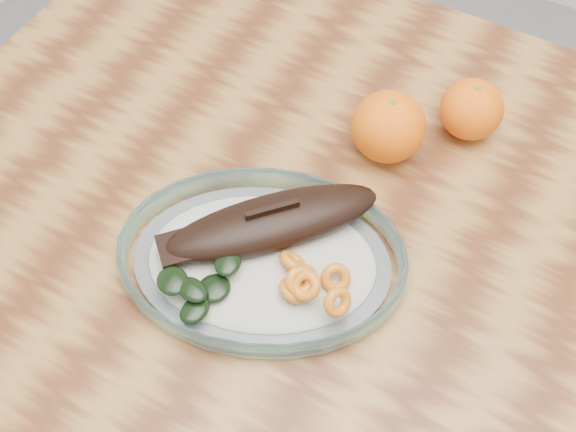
{
  "coord_description": "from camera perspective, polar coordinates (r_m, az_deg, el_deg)",
  "views": [
    {
      "loc": [
        0.11,
        -0.45,
        1.44
      ],
      "look_at": [
        -0.11,
        -0.05,
        0.77
      ],
      "focal_mm": 45.0,
      "sensor_mm": 36.0,
      "label": 1
    }
  ],
  "objects": [
    {
      "name": "dining_table",
      "position": [
        0.92,
        7.26,
        -4.73
      ],
      "size": [
        1.2,
        0.8,
        0.75
      ],
      "color": "#592C15",
      "rests_on": "ground"
    },
    {
      "name": "orange_left",
      "position": [
        0.87,
        7.92,
        7.0
      ],
      "size": [
        0.09,
        0.09,
        0.09
      ],
      "primitive_type": "sphere",
      "color": "#FF5D05",
      "rests_on": "dining_table"
    },
    {
      "name": "plated_meal",
      "position": [
        0.79,
        -2.04,
        -3.14
      ],
      "size": [
        0.73,
        0.73,
        0.08
      ],
      "rotation": [
        0.0,
        0.0,
        0.38
      ],
      "color": "white",
      "rests_on": "dining_table"
    },
    {
      "name": "orange_right",
      "position": [
        0.92,
        14.3,
        8.16
      ],
      "size": [
        0.08,
        0.08,
        0.08
      ],
      "primitive_type": "sphere",
      "color": "#FF5D05",
      "rests_on": "dining_table"
    }
  ]
}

